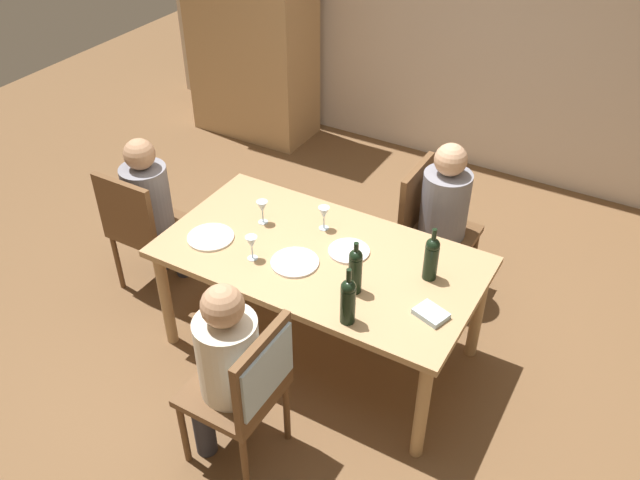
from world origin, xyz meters
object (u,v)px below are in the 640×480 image
at_px(person_man_bearded, 151,202).
at_px(dinner_plate_guest_left, 349,251).
at_px(chair_far_right, 429,222).
at_px(wine_bottle_dark_red, 348,300).
at_px(chair_left_end, 142,225).
at_px(wine_glass_near_left, 252,243).
at_px(person_woman_host, 225,362).
at_px(chair_near, 251,382).
at_px(dinner_plate_guest_right, 211,237).
at_px(wine_bottle_tall_green, 431,257).
at_px(wine_glass_centre, 324,214).
at_px(wine_bottle_short_olive, 355,269).
at_px(dining_table, 320,265).
at_px(armoire_cabinet, 251,17).
at_px(dinner_plate_host, 295,262).
at_px(person_man_guest, 448,212).
at_px(wine_glass_near_right, 262,208).

bearing_deg(person_man_bearded, dinner_plate_guest_left, 2.97).
height_order(chair_far_right, wine_bottle_dark_red, wine_bottle_dark_red).
distance_m(chair_left_end, person_man_bearded, 0.16).
relative_size(person_man_bearded, wine_glass_near_left, 7.45).
xyz_separation_m(person_woman_host, person_man_bearded, (-1.26, 0.90, -0.01)).
distance_m(chair_near, dinner_plate_guest_right, 1.02).
relative_size(chair_near, person_man_bearded, 0.83).
bearing_deg(wine_bottle_tall_green, wine_glass_centre, 171.40).
distance_m(wine_bottle_short_olive, dinner_plate_guest_left, 0.36).
bearing_deg(dining_table, dinner_plate_guest_left, 37.14).
bearing_deg(wine_bottle_short_olive, chair_left_end, 176.74).
bearing_deg(person_woman_host, wine_bottle_tall_green, -32.67).
distance_m(armoire_cabinet, dinner_plate_host, 3.08).
relative_size(wine_bottle_short_olive, wine_glass_near_left, 2.10).
xyz_separation_m(chair_far_right, wine_bottle_dark_red, (0.07, -1.27, 0.34)).
relative_size(wine_bottle_tall_green, dinner_plate_guest_right, 1.17).
height_order(dining_table, dinner_plate_guest_left, dinner_plate_guest_left).
bearing_deg(wine_bottle_short_olive, person_man_guest, 83.43).
height_order(chair_near, dinner_plate_guest_left, chair_near).
distance_m(dining_table, wine_bottle_dark_red, 0.60).
distance_m(person_man_bearded, wine_glass_near_right, 0.86).
relative_size(dining_table, person_man_guest, 1.60).
bearing_deg(person_man_guest, wine_glass_near_left, -34.16).
distance_m(chair_near, person_man_guest, 1.77).
distance_m(person_man_bearded, dinner_plate_host, 1.22).
bearing_deg(person_man_bearded, chair_left_end, -90.00).
bearing_deg(dinner_plate_guest_left, chair_near, -90.43).
bearing_deg(chair_far_right, chair_near, -6.44).
height_order(wine_glass_near_right, dinner_plate_guest_right, wine_glass_near_right).
distance_m(wine_bottle_dark_red, dinner_plate_guest_left, 0.57).
bearing_deg(person_man_guest, chair_left_end, -60.88).
bearing_deg(wine_bottle_short_olive, wine_glass_near_right, 160.07).
xyz_separation_m(person_woman_host, dinner_plate_host, (-0.05, 0.73, 0.09)).
distance_m(wine_bottle_tall_green, dinner_plate_guest_left, 0.50).
distance_m(wine_glass_centre, wine_glass_near_right, 0.37).
xyz_separation_m(chair_left_end, person_man_bearded, (-0.00, 0.11, 0.11)).
distance_m(dining_table, wine_glass_near_right, 0.50).
xyz_separation_m(armoire_cabinet, person_man_guest, (2.44, -1.37, -0.44)).
relative_size(wine_bottle_tall_green, dinner_plate_guest_left, 1.35).
relative_size(chair_near, chair_left_end, 1.00).
height_order(dining_table, person_woman_host, person_woman_host).
height_order(person_woman_host, wine_glass_centre, person_woman_host).
distance_m(person_man_guest, dinner_plate_host, 1.14).
height_order(person_man_bearded, wine_glass_near_right, person_man_bearded).
distance_m(chair_near, dinner_plate_host, 0.77).
relative_size(armoire_cabinet, wine_glass_centre, 14.63).
xyz_separation_m(chair_near, wine_glass_near_right, (-0.58, 0.97, 0.25)).
distance_m(person_woman_host, wine_bottle_tall_green, 1.19).
distance_m(armoire_cabinet, wine_glass_centre, 2.78).
bearing_deg(wine_glass_near_left, person_man_guest, 55.84).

